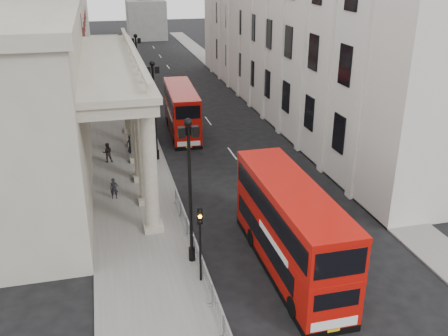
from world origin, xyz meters
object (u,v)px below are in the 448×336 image
at_px(bus_near, 290,227).
at_px(bus_far, 182,110).
at_px(pedestrian_a, 114,189).
at_px(pedestrian_c, 131,144).
at_px(lamp_post_north, 137,67).
at_px(traffic_light, 200,231).
at_px(pedestrian_b, 107,152).
at_px(lamp_post_mid, 154,104).
at_px(lamp_post_south, 190,182).

height_order(bus_near, bus_far, bus_near).
xyz_separation_m(bus_near, pedestrian_a, (-8.92, 10.93, -1.70)).
relative_size(bus_near, pedestrian_c, 7.07).
bearing_deg(lamp_post_north, bus_far, -70.17).
bearing_deg(pedestrian_a, traffic_light, -66.68).
height_order(pedestrian_a, pedestrian_b, pedestrian_b).
xyz_separation_m(traffic_light, pedestrian_c, (-2.12, 20.09, -2.18)).
relative_size(traffic_light, pedestrian_c, 2.66).
relative_size(traffic_light, bus_near, 0.38).
bearing_deg(bus_far, lamp_post_mid, -112.88).
distance_m(lamp_post_south, lamp_post_mid, 16.00).
bearing_deg(lamp_post_mid, pedestrian_c, 134.30).
relative_size(bus_near, bus_far, 1.09).
distance_m(traffic_light, pedestrian_a, 12.01).
relative_size(traffic_light, pedestrian_b, 2.55).
distance_m(bus_near, pedestrian_c, 21.19).
relative_size(lamp_post_mid, traffic_light, 1.93).
xyz_separation_m(lamp_post_mid, pedestrian_c, (-2.02, 2.07, -3.98)).
relative_size(lamp_post_mid, pedestrian_b, 4.94).
distance_m(bus_far, pedestrian_c, 7.29).
height_order(lamp_post_mid, traffic_light, lamp_post_mid).
xyz_separation_m(bus_far, pedestrian_c, (-5.32, -4.77, -1.41)).
xyz_separation_m(lamp_post_mid, lamp_post_north, (0.00, 16.00, 0.00)).
height_order(traffic_light, pedestrian_c, traffic_light).
relative_size(traffic_light, pedestrian_a, 2.83).
bearing_deg(pedestrian_b, lamp_post_south, 103.32).
xyz_separation_m(traffic_light, pedestrian_b, (-4.19, 18.32, -2.14)).
relative_size(pedestrian_a, pedestrian_c, 0.94).
bearing_deg(pedestrian_c, traffic_light, -92.59).
bearing_deg(lamp_post_mid, traffic_light, -89.68).
relative_size(lamp_post_south, pedestrian_a, 5.47).
relative_size(lamp_post_north, bus_near, 0.73).
height_order(lamp_post_north, pedestrian_a, lamp_post_north).
xyz_separation_m(lamp_post_south, pedestrian_c, (-2.02, 18.07, -3.98)).
bearing_deg(bus_far, pedestrian_c, -135.23).
bearing_deg(lamp_post_mid, bus_far, 64.23).
distance_m(bus_near, bus_far, 24.74).
xyz_separation_m(lamp_post_south, bus_far, (3.30, 22.84, -2.58)).
bearing_deg(lamp_post_mid, lamp_post_south, -90.00).
distance_m(lamp_post_south, traffic_light, 2.71).
bearing_deg(traffic_light, bus_far, 82.66).
height_order(bus_far, pedestrian_a, bus_far).
bearing_deg(pedestrian_c, lamp_post_mid, -54.32).
bearing_deg(pedestrian_a, lamp_post_south, -63.29).
relative_size(traffic_light, bus_far, 0.41).
xyz_separation_m(lamp_post_mid, pedestrian_a, (-3.86, -6.90, -4.03)).
distance_m(lamp_post_mid, pedestrian_c, 4.92).
distance_m(pedestrian_b, pedestrian_c, 2.72).
distance_m(traffic_light, bus_near, 4.99).
xyz_separation_m(lamp_post_north, pedestrian_c, (-2.02, -13.93, -3.98)).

